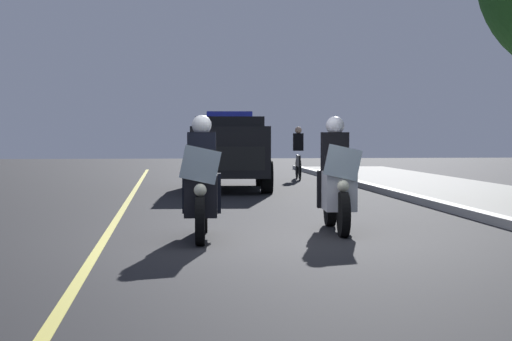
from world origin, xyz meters
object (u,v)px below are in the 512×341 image
police_motorcycle_lead_right (336,184)px  police_suv (230,149)px  cyclist_background (298,153)px  police_motorcycle_lead_left (201,188)px

police_motorcycle_lead_right → police_suv: (-9.92, -0.91, 0.37)m
cyclist_background → police_motorcycle_lead_right: bearing=-6.3°
police_motorcycle_lead_left → police_suv: bearing=173.9°
police_suv → cyclist_background: police_suv is taller
police_suv → cyclist_background: (-4.77, 2.54, -0.22)m
police_suv → cyclist_background: 5.41m
police_motorcycle_lead_left → police_motorcycle_lead_right: bearing=108.8°
police_suv → cyclist_background: size_ratio=2.85×
police_motorcycle_lead_right → cyclist_background: police_motorcycle_lead_right is taller
police_motorcycle_lead_left → police_suv: (-10.62, 1.13, 0.37)m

